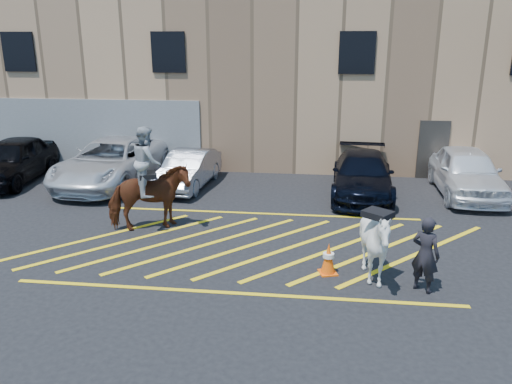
# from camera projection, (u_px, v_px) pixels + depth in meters

# --- Properties ---
(ground) EXTENTS (90.00, 90.00, 0.00)m
(ground) POSITION_uv_depth(u_px,v_px,m) (250.00, 241.00, 13.05)
(ground) COLOR black
(ground) RESTS_ON ground
(car_black_suv) EXTENTS (2.30, 4.90, 1.62)m
(car_black_suv) POSITION_uv_depth(u_px,v_px,m) (12.00, 160.00, 18.36)
(car_black_suv) COLOR black
(car_black_suv) RESTS_ON ground
(car_white_pickup) EXTENTS (3.13, 5.99, 1.61)m
(car_white_pickup) POSITION_uv_depth(u_px,v_px,m) (112.00, 162.00, 18.11)
(car_white_pickup) COLOR silver
(car_white_pickup) RESTS_ON ground
(car_silver_sedan) EXTENTS (1.71, 4.00, 1.28)m
(car_silver_sedan) POSITION_uv_depth(u_px,v_px,m) (188.00, 169.00, 17.72)
(car_silver_sedan) COLOR #90939D
(car_silver_sedan) RESTS_ON ground
(car_blue_suv) EXTENTS (2.28, 4.97, 1.41)m
(car_blue_suv) POSITION_uv_depth(u_px,v_px,m) (362.00, 175.00, 16.77)
(car_blue_suv) COLOR black
(car_blue_suv) RESTS_ON ground
(car_white_suv) EXTENTS (2.03, 4.75, 1.60)m
(car_white_suv) POSITION_uv_depth(u_px,v_px,m) (466.00, 172.00, 16.78)
(car_white_suv) COLOR white
(car_white_suv) RESTS_ON ground
(handler) EXTENTS (0.71, 0.67, 1.64)m
(handler) POSITION_uv_depth(u_px,v_px,m) (425.00, 255.00, 10.28)
(handler) COLOR black
(handler) RESTS_ON ground
(warehouse) EXTENTS (32.42, 10.20, 7.30)m
(warehouse) POSITION_uv_depth(u_px,v_px,m) (283.00, 71.00, 23.37)
(warehouse) COLOR tan
(warehouse) RESTS_ON ground
(hatching_zone) EXTENTS (12.60, 5.12, 0.01)m
(hatching_zone) POSITION_uv_depth(u_px,v_px,m) (249.00, 246.00, 12.77)
(hatching_zone) COLOR yellow
(hatching_zone) RESTS_ON ground
(mounted_bay) EXTENTS (2.40, 1.76, 2.89)m
(mounted_bay) POSITION_uv_depth(u_px,v_px,m) (149.00, 189.00, 13.54)
(mounted_bay) COLOR #5F2616
(mounted_bay) RESTS_ON ground
(saddled_white) EXTENTS (2.08, 2.11, 1.74)m
(saddled_white) POSITION_uv_depth(u_px,v_px,m) (376.00, 244.00, 10.67)
(saddled_white) COLOR silver
(saddled_white) RESTS_ON ground
(traffic_cone) EXTENTS (0.47, 0.47, 0.73)m
(traffic_cone) POSITION_uv_depth(u_px,v_px,m) (328.00, 258.00, 11.18)
(traffic_cone) COLOR #FF590A
(traffic_cone) RESTS_ON ground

